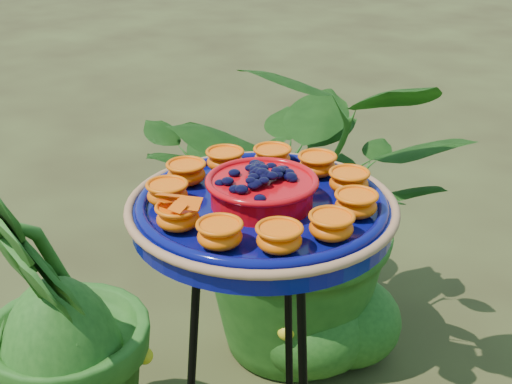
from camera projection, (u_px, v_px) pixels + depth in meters
tripod_stand at (261, 384)px, 1.28m from camera, size 0.37×0.37×0.82m
feeder_dish at (262, 205)px, 1.13m from camera, size 0.52×0.52×0.10m
shrub_back_left at (311, 205)px, 2.00m from camera, size 1.07×1.01×0.95m
shrub_front_left at (58, 318)px, 1.57m from camera, size 0.62×0.62×0.88m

